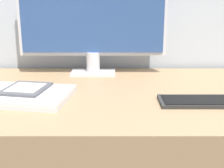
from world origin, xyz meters
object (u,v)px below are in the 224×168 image
object	(u,v)px
laptop	(20,95)
ereader	(24,89)
keyboard	(207,101)
monitor	(91,13)

from	to	relation	value
laptop	ereader	world-z (taller)	ereader
laptop	ereader	xyz separation A→B (m)	(0.01, 0.02, 0.02)
keyboard	ereader	distance (m)	0.63
laptop	ereader	size ratio (longest dim) A/B	1.93
monitor	laptop	size ratio (longest dim) A/B	1.80
monitor	ereader	world-z (taller)	monitor
keyboard	laptop	bearing A→B (deg)	175.93
monitor	keyboard	bearing A→B (deg)	-44.54
keyboard	laptop	size ratio (longest dim) A/B	0.91
monitor	keyboard	xyz separation A→B (m)	(0.41, -0.40, -0.27)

